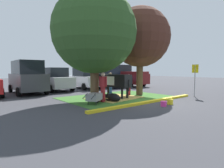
% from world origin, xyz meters
% --- Properties ---
extents(ground_plane, '(80.00, 80.00, 0.00)m').
position_xyz_m(ground_plane, '(0.00, 0.00, 0.00)').
color(ground_plane, '#38383D').
extents(grass_island, '(6.87, 4.95, 0.02)m').
position_xyz_m(grass_island, '(-0.07, 2.31, 0.01)').
color(grass_island, '#386B28').
rests_on(grass_island, ground).
extents(curb_yellow, '(8.07, 0.24, 0.12)m').
position_xyz_m(curb_yellow, '(-0.07, -0.32, 0.06)').
color(curb_yellow, yellow).
rests_on(curb_yellow, ground).
extents(hay_bedding, '(3.51, 2.83, 0.04)m').
position_xyz_m(hay_bedding, '(-0.44, 2.15, 0.03)').
color(hay_bedding, tan).
rests_on(hay_bedding, ground).
extents(shade_tree_left, '(4.78, 4.78, 6.37)m').
position_xyz_m(shade_tree_left, '(-2.08, 2.04, 3.97)').
color(shade_tree_left, brown).
rests_on(shade_tree_left, ground).
extents(shade_tree_right, '(4.21, 4.21, 6.24)m').
position_xyz_m(shade_tree_right, '(1.93, 2.19, 4.11)').
color(shade_tree_right, '#4C3823').
rests_on(shade_tree_right, ground).
extents(cow_holstein, '(0.92, 3.13, 1.56)m').
position_xyz_m(cow_holstein, '(-0.31, 2.46, 1.11)').
color(cow_holstein, black).
rests_on(cow_holstein, ground).
extents(calf_lying, '(0.58, 1.32, 0.48)m').
position_xyz_m(calf_lying, '(-1.32, 1.28, 0.24)').
color(calf_lying, black).
rests_on(calf_lying, ground).
extents(person_handler, '(0.51, 0.34, 1.63)m').
position_xyz_m(person_handler, '(0.58, 3.86, 0.87)').
color(person_handler, '#23478C').
rests_on(person_handler, ground).
extents(person_visitor_near, '(0.35, 0.45, 1.51)m').
position_xyz_m(person_visitor_near, '(1.23, 2.58, 0.80)').
color(person_visitor_near, maroon).
rests_on(person_visitor_near, ground).
extents(person_visitor_far, '(0.34, 0.51, 1.67)m').
position_xyz_m(person_visitor_far, '(-1.91, 1.47, 0.90)').
color(person_visitor_far, maroon).
rests_on(person_visitor_far, ground).
extents(wheelbarrow, '(1.49, 1.21, 0.63)m').
position_xyz_m(wheelbarrow, '(-2.63, 1.26, 0.39)').
color(wheelbarrow, gray).
rests_on(wheelbarrow, ground).
extents(parking_sign, '(0.06, 0.44, 2.18)m').
position_xyz_m(parking_sign, '(4.23, -0.73, 1.54)').
color(parking_sign, '#99999E').
rests_on(parking_sign, ground).
extents(bucket_pink, '(0.31, 0.31, 0.26)m').
position_xyz_m(bucket_pink, '(-0.30, -1.39, 0.14)').
color(bucket_pink, '#EA3893').
rests_on(bucket_pink, ground).
extents(bucket_yellow, '(0.33, 0.33, 0.28)m').
position_xyz_m(bucket_yellow, '(0.42, -1.30, 0.15)').
color(bucket_yellow, yellow).
rests_on(bucket_yellow, ground).
extents(suv_dark_grey, '(2.23, 4.66, 2.52)m').
position_xyz_m(suv_dark_grey, '(-4.02, 8.34, 1.27)').
color(suv_dark_grey, '#3D3D42').
rests_on(suv_dark_grey, ground).
extents(sedan_silver, '(2.13, 4.45, 2.02)m').
position_xyz_m(sedan_silver, '(-1.57, 8.89, 0.98)').
color(sedan_silver, silver).
rests_on(sedan_silver, ground).
extents(hatchback_white, '(2.13, 4.45, 2.02)m').
position_xyz_m(hatchback_white, '(1.40, 8.80, 0.98)').
color(hatchback_white, silver).
rests_on(hatchback_white, ground).
extents(sedan_blue, '(2.13, 4.45, 2.02)m').
position_xyz_m(sedan_blue, '(4.09, 8.54, 0.98)').
color(sedan_blue, navy).
rests_on(sedan_blue, ground).
extents(pickup_truck_maroon, '(2.35, 5.46, 2.42)m').
position_xyz_m(pickup_truck_maroon, '(6.68, 8.54, 1.11)').
color(pickup_truck_maroon, maroon).
rests_on(pickup_truck_maroon, ground).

